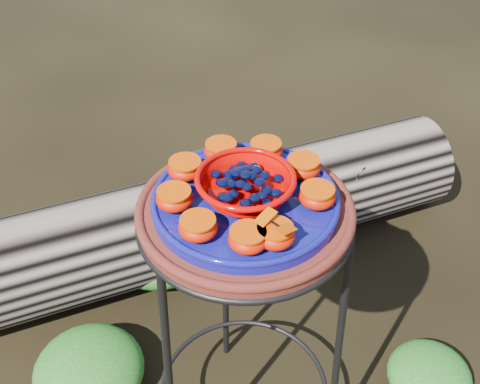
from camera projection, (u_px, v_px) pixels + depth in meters
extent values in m
cylinder|color=maroon|center=(245.00, 213.00, 1.10)|extent=(0.39, 0.39, 0.03)
cylinder|color=#090062|center=(245.00, 202.00, 1.08)|extent=(0.34, 0.34, 0.02)
ellipsoid|color=#BA1F00|center=(275.00, 235.00, 0.97)|extent=(0.07, 0.07, 0.04)
ellipsoid|color=#BA1F00|center=(317.00, 196.00, 1.05)|extent=(0.07, 0.07, 0.04)
ellipsoid|color=#BA1F00|center=(303.00, 167.00, 1.11)|extent=(0.07, 0.07, 0.04)
ellipsoid|color=#BA1F00|center=(266.00, 150.00, 1.15)|extent=(0.07, 0.07, 0.04)
ellipsoid|color=#BA1F00|center=(221.00, 151.00, 1.15)|extent=(0.07, 0.07, 0.04)
ellipsoid|color=#BA1F00|center=(185.00, 169.00, 1.11)|extent=(0.07, 0.07, 0.04)
ellipsoid|color=#BA1F00|center=(174.00, 199.00, 1.04)|extent=(0.07, 0.07, 0.04)
ellipsoid|color=#BA1F00|center=(198.00, 228.00, 0.99)|extent=(0.07, 0.07, 0.04)
ellipsoid|color=#BA1F00|center=(248.00, 239.00, 0.97)|extent=(0.07, 0.07, 0.04)
ellipsoid|color=#155A13|center=(89.00, 369.00, 1.59)|extent=(0.29, 0.29, 0.15)
ellipsoid|color=#155A13|center=(430.00, 375.00, 1.59)|extent=(0.22, 0.22, 0.11)
ellipsoid|color=#155A13|center=(159.00, 244.00, 1.93)|extent=(0.35, 0.35, 0.18)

